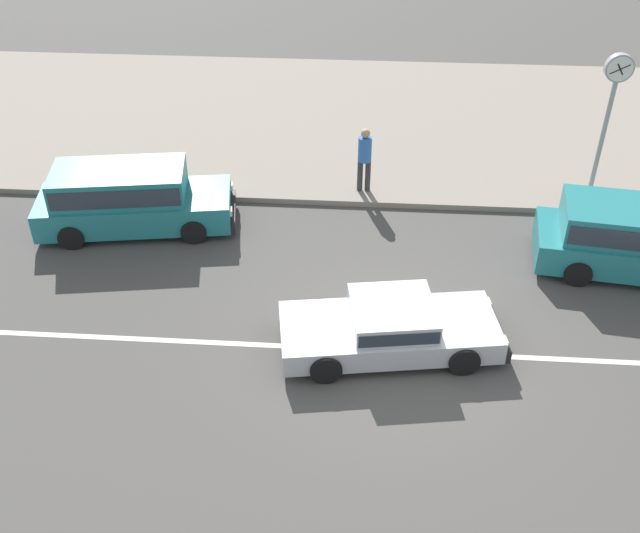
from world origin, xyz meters
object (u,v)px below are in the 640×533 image
object	(u,v)px
sedan_silver_0	(391,327)
pedestrian_near_clock	(365,155)
minivan_teal_2	(128,196)
street_clock	(613,91)

from	to	relation	value
sedan_silver_0	pedestrian_near_clock	distance (m)	5.96
sedan_silver_0	minivan_teal_2	world-z (taller)	minivan_teal_2
street_clock	pedestrian_near_clock	bearing A→B (deg)	-176.80
minivan_teal_2	pedestrian_near_clock	xyz separation A→B (m)	(5.56, 1.91, 0.32)
minivan_teal_2	pedestrian_near_clock	bearing A→B (deg)	18.99
minivan_teal_2	sedan_silver_0	bearing A→B (deg)	-32.58
sedan_silver_0	minivan_teal_2	distance (m)	7.39
street_clock	sedan_silver_0	bearing A→B (deg)	-129.73
sedan_silver_0	pedestrian_near_clock	xyz separation A→B (m)	(-0.66, 5.89, 0.63)
sedan_silver_0	street_clock	distance (m)	8.42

